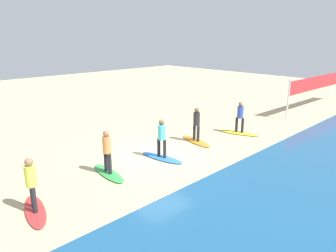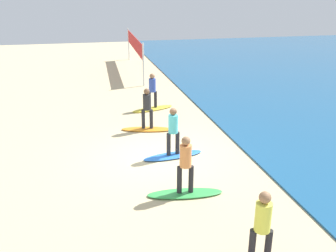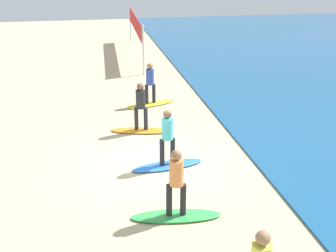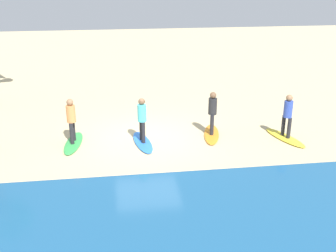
# 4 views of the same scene
# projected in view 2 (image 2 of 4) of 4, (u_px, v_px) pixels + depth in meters

# --- Properties ---
(ground_plane) EXTENTS (60.00, 60.00, 0.00)m
(ground_plane) POSITION_uv_depth(u_px,v_px,m) (158.00, 156.00, 12.74)
(ground_plane) COLOR #CCB789
(surfboard_yellow) EXTENTS (1.17, 2.17, 0.09)m
(surfboard_yellow) POSITION_uv_depth(u_px,v_px,m) (153.00, 109.00, 17.64)
(surfboard_yellow) COLOR yellow
(surfboard_yellow) RESTS_ON ground
(surfer_yellow) EXTENTS (0.32, 0.45, 1.64)m
(surfer_yellow) POSITION_uv_depth(u_px,v_px,m) (152.00, 88.00, 17.30)
(surfer_yellow) COLOR #232328
(surfer_yellow) RESTS_ON surfboard_yellow
(surfboard_orange) EXTENTS (1.02, 2.17, 0.09)m
(surfboard_orange) POSITION_uv_depth(u_px,v_px,m) (148.00, 129.00, 15.04)
(surfboard_orange) COLOR orange
(surfboard_orange) RESTS_ON ground
(surfer_orange) EXTENTS (0.32, 0.45, 1.64)m
(surfer_orange) POSITION_uv_depth(u_px,v_px,m) (147.00, 106.00, 14.70)
(surfer_orange) COLOR #232328
(surfer_orange) RESTS_ON surfboard_orange
(surfboard_blue) EXTENTS (0.85, 2.16, 0.09)m
(surfboard_blue) POSITION_uv_depth(u_px,v_px,m) (173.00, 155.00, 12.66)
(surfboard_blue) COLOR blue
(surfboard_blue) RESTS_ON ground
(surfer_blue) EXTENTS (0.32, 0.46, 1.64)m
(surfer_blue) POSITION_uv_depth(u_px,v_px,m) (173.00, 128.00, 12.32)
(surfer_blue) COLOR #232328
(surfer_blue) RESTS_ON surfboard_blue
(surfboard_green) EXTENTS (0.80, 2.15, 0.09)m
(surfboard_green) POSITION_uv_depth(u_px,v_px,m) (185.00, 193.00, 10.30)
(surfboard_green) COLOR green
(surfboard_green) RESTS_ON ground
(surfer_green) EXTENTS (0.32, 0.46, 1.64)m
(surfer_green) POSITION_uv_depth(u_px,v_px,m) (186.00, 161.00, 9.96)
(surfer_green) COLOR #232328
(surfer_green) RESTS_ON surfboard_green
(surfer_red) EXTENTS (0.32, 0.45, 1.64)m
(surfer_red) POSITION_uv_depth(u_px,v_px,m) (262.00, 223.00, 7.30)
(surfer_red) COLOR #232328
(surfer_red) RESTS_ON surfboard_red
(volleyball_net) EXTENTS (9.10, 0.38, 2.50)m
(volleyball_net) POSITION_uv_depth(u_px,v_px,m) (135.00, 45.00, 25.55)
(volleyball_net) COLOR silver
(volleyball_net) RESTS_ON ground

